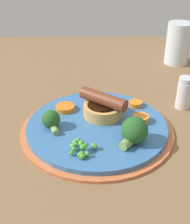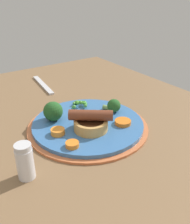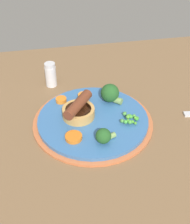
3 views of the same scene
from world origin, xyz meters
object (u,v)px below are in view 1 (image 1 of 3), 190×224
Objects in this scene: pea_pile at (81,148)px; carrot_slice_0 at (141,119)px; dinner_plate at (97,128)px; broccoli_floret_far at (51,120)px; salt_shaker at (184,93)px; sausage_pudding at (103,107)px; carrot_slice_2 at (135,104)px; broccoli_floret_near at (134,131)px; drinking_glass at (178,43)px; carrot_slice_1 at (65,108)px.

pea_pile is 14.26cm from carrot_slice_0.
broccoli_floret_far is at bearing -83.94° from dinner_plate.
pea_pile is 26.86cm from salt_shaker.
sausage_pudding is 3.34× the size of carrot_slice_2.
pea_pile is at bearing 148.08° from broccoli_floret_near.
broccoli_floret_far is at bearing -70.66° from salt_shaker.
salt_shaker is (-1.76, 10.26, 1.48)cm from carrot_slice_2.
drinking_glass is at bearing -88.85° from sausage_pudding.
salt_shaker is at bearing 97.10° from carrot_slice_1.
broccoli_floret_far is at bearing 59.92° from sausage_pudding.
broccoli_floret_near is 6.93cm from carrot_slice_0.
sausage_pudding is 1.71× the size of broccoli_floret_near.
carrot_slice_2 is at bearing -80.27° from salt_shaker.
drinking_glass is 25.32cm from salt_shaker.
carrot_slice_0 is at bearing -107.21° from broccoli_floret_far.
dinner_plate is 40.66cm from drinking_glass.
broccoli_floret_far is 0.42× the size of drinking_glass.
drinking_glass is at bearing 17.82° from broccoli_floret_near.
sausage_pudding is (-3.22, 1.28, 2.73)cm from dinner_plate.
broccoli_floret_near is 16.62cm from carrot_slice_1.
pea_pile is 14.12cm from carrot_slice_1.
drinking_glass is (-30.05, 21.54, 2.31)cm from sausage_pudding.
dinner_plate is at bearing -107.04° from broccoli_floret_far.
carrot_slice_2 is (-3.47, 6.75, -1.39)cm from sausage_pudding.
broccoli_floret_far is 0.69× the size of salt_shaker.
pea_pile is 0.69× the size of salt_shaker.
drinking_glass reaches higher than dinner_plate.
dinner_plate is 8.73cm from broccoli_floret_far.
sausage_pudding reaches higher than broccoli_floret_far.
carrot_slice_2 is at bearing -177.63° from carrot_slice_0.
sausage_pudding is 1.93× the size of broccoli_floret_far.
broccoli_floret_far is at bearing -18.36° from carrot_slice_1.
carrot_slice_1 is 24.77cm from salt_shaker.
salt_shaker is (24.81, -4.53, -2.22)cm from drinking_glass.
carrot_slice_0 is (-6.39, 2.15, -1.63)cm from broccoli_floret_near.
dinner_plate is 5.29× the size of broccoli_floret_near.
dinner_plate is 2.54× the size of drinking_glass.
drinking_glass is at bearing 169.66° from salt_shaker.
dinner_plate is 10.54cm from carrot_slice_2.
salt_shaker reaches higher than carrot_slice_2.
dinner_plate is at bearing -34.44° from drinking_glass.
broccoli_floret_far is at bearing -84.11° from carrot_slice_0.
carrot_slice_2 is 0.25× the size of drinking_glass.
sausage_pudding is 7.96cm from carrot_slice_1.
drinking_glass is at bearing 148.42° from pea_pile.
carrot_slice_0 is at bearing -162.11° from sausage_pudding.
pea_pile is at bearing 14.51° from carrot_slice_1.
sausage_pudding is 10.46cm from broccoli_floret_far.
carrot_slice_1 is at bearing -46.20° from drinking_glass.
carrot_slice_0 reaches higher than carrot_slice_2.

